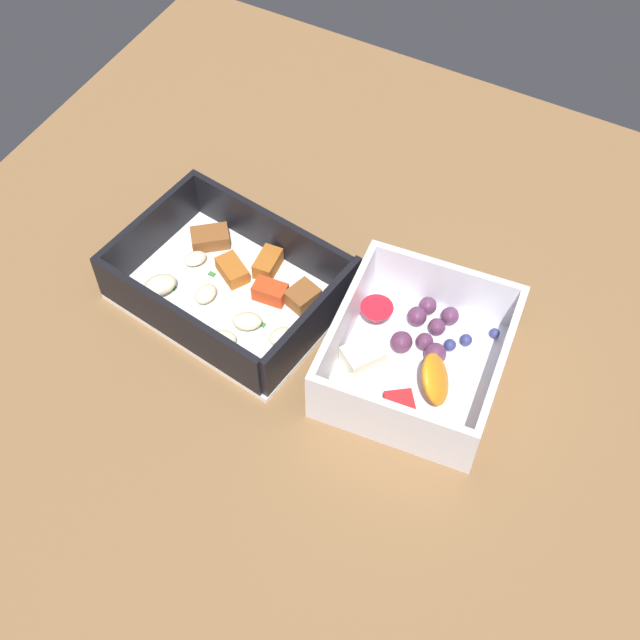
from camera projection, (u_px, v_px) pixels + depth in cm
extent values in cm
cube|color=brown|center=(325.00, 357.00, 74.23)|extent=(80.00, 80.00, 2.00)
cube|color=white|center=(230.00, 297.00, 76.48)|extent=(20.31, 15.74, 0.60)
cube|color=black|center=(150.00, 232.00, 77.41)|extent=(2.39, 13.32, 4.84)
cube|color=black|center=(311.00, 327.00, 71.16)|extent=(2.39, 13.32, 4.84)
cube|color=black|center=(272.00, 233.00, 77.32)|extent=(17.41, 2.94, 4.84)
cube|color=black|center=(178.00, 326.00, 71.25)|extent=(17.41, 2.94, 4.84)
ellipsoid|color=beige|center=(280.00, 336.00, 72.68)|extent=(2.11, 2.52, 1.08)
ellipsoid|color=beige|center=(195.00, 259.00, 77.73)|extent=(2.44, 2.59, 1.06)
ellipsoid|color=beige|center=(223.00, 338.00, 72.44)|extent=(2.79, 2.42, 1.17)
ellipsoid|color=beige|center=(160.00, 285.00, 75.55)|extent=(3.39, 3.66, 1.50)
ellipsoid|color=beige|center=(247.00, 321.00, 73.41)|extent=(3.10, 2.77, 1.28)
ellipsoid|color=beige|center=(206.00, 294.00, 75.26)|extent=(1.83, 2.45, 1.15)
cube|color=brown|center=(210.00, 238.00, 79.20)|extent=(4.08, 3.89, 1.47)
cube|color=red|center=(270.00, 292.00, 75.39)|extent=(3.09, 2.06, 1.62)
cube|color=#AD5B1E|center=(232.00, 270.00, 76.98)|extent=(3.70, 3.26, 1.43)
cube|color=brown|center=(303.00, 297.00, 75.09)|extent=(2.91, 3.18, 1.60)
cube|color=#AD5B1E|center=(268.00, 263.00, 77.28)|extent=(2.07, 3.22, 1.66)
cube|color=#387A33|center=(173.00, 287.00, 76.59)|extent=(0.60, 0.40, 0.20)
cube|color=#387A33|center=(262.00, 324.00, 74.18)|extent=(0.60, 0.40, 0.20)
cube|color=#387A33|center=(231.00, 337.00, 73.42)|extent=(0.60, 0.40, 0.20)
cube|color=#387A33|center=(212.00, 274.00, 77.49)|extent=(0.60, 0.40, 0.20)
cube|color=white|center=(416.00, 369.00, 71.98)|extent=(15.37, 16.55, 0.60)
cube|color=white|center=(343.00, 325.00, 71.08)|extent=(2.26, 15.10, 5.21)
cube|color=white|center=(498.00, 375.00, 68.18)|extent=(2.26, 15.10, 5.21)
cube|color=white|center=(445.00, 285.00, 73.59)|extent=(12.58, 1.98, 5.21)
cube|color=white|center=(389.00, 422.00, 65.67)|extent=(12.58, 1.98, 5.21)
ellipsoid|color=orange|center=(434.00, 382.00, 68.13)|extent=(4.42, 5.07, 4.43)
cube|color=#F4EACC|center=(365.00, 353.00, 71.39)|extent=(3.82, 4.04, 1.94)
cube|color=#F4EACC|center=(343.00, 393.00, 69.31)|extent=(3.12, 3.24, 1.56)
cube|color=red|center=(400.00, 411.00, 68.17)|extent=(3.59, 3.76, 1.81)
sphere|color=#562D4C|center=(425.00, 341.00, 72.35)|extent=(1.49, 1.49, 1.49)
sphere|color=#562D4C|center=(437.00, 327.00, 73.24)|extent=(1.50, 1.50, 1.50)
sphere|color=#562D4C|center=(428.00, 306.00, 74.51)|extent=(1.58, 1.58, 1.58)
sphere|color=#562D4C|center=(417.00, 316.00, 73.76)|extent=(1.73, 1.73, 1.73)
sphere|color=#562D4C|center=(435.00, 354.00, 71.39)|extent=(1.87, 1.87, 1.87)
sphere|color=#562D4C|center=(401.00, 342.00, 72.09)|extent=(1.88, 1.88, 1.88)
sphere|color=#562D4C|center=(450.00, 316.00, 73.86)|extent=(1.60, 1.60, 1.60)
cone|color=red|center=(376.00, 315.00, 73.48)|extent=(2.85, 2.85, 2.28)
sphere|color=navy|center=(450.00, 345.00, 72.40)|extent=(1.06, 1.06, 1.06)
sphere|color=navy|center=(494.00, 333.00, 73.21)|extent=(0.90, 0.90, 0.90)
sphere|color=navy|center=(466.00, 340.00, 72.69)|extent=(1.08, 1.08, 1.08)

